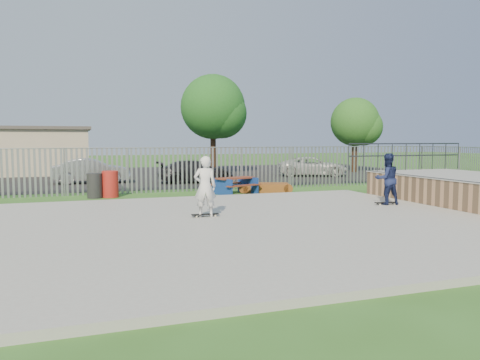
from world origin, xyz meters
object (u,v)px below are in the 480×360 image
object	(u,v)px
tree_mid	(213,107)
skater_navy	(387,179)
car_dark	(196,171)
picnic_table	(235,186)
trash_bin_red	(110,184)
trash_bin_grey	(95,186)
funbox	(265,188)
car_silver	(92,171)
skater_white	(205,186)
tree_right	(355,122)
car_white	(313,166)

from	to	relation	value
tree_mid	skater_navy	xyz separation A→B (m)	(1.21, -17.46, -3.52)
skater_navy	car_dark	bearing A→B (deg)	-64.29
picnic_table	trash_bin_red	size ratio (longest dim) A/B	1.95
trash_bin_grey	tree_mid	size ratio (longest dim) A/B	0.15
skater_navy	funbox	bearing A→B (deg)	-64.69
picnic_table	skater_navy	xyz separation A→B (m)	(3.52, -5.76, 0.65)
car_silver	tree_mid	world-z (taller)	tree_mid
tree_mid	skater_white	size ratio (longest dim) A/B	3.86
picnic_table	tree_right	bearing A→B (deg)	18.22
car_silver	car_white	xyz separation A→B (m)	(13.56, 0.50, -0.06)
funbox	trash_bin_grey	xyz separation A→B (m)	(-7.32, 0.26, 0.30)
car_silver	tree_right	distance (m)	18.59
funbox	tree_mid	distance (m)	12.23
trash_bin_grey	skater_white	size ratio (longest dim) A/B	0.57
picnic_table	car_dark	world-z (taller)	car_dark
picnic_table	trash_bin_red	world-z (taller)	trash_bin_red
trash_bin_red	car_dark	world-z (taller)	car_dark
tree_mid	skater_navy	distance (m)	17.85
trash_bin_red	car_silver	distance (m)	6.57
funbox	car_white	distance (m)	9.69
picnic_table	car_white	distance (m)	10.93
trash_bin_grey	skater_navy	bearing A→B (deg)	-34.12
trash_bin_red	skater_navy	bearing A→B (deg)	-36.13
tree_mid	skater_white	xyz separation A→B (m)	(-5.29, -17.88, -3.52)
picnic_table	skater_white	world-z (taller)	skater_white
tree_right	skater_navy	xyz separation A→B (m)	(-8.86, -15.77, -2.56)
car_silver	car_white	bearing A→B (deg)	-85.70
picnic_table	tree_right	world-z (taller)	tree_right
picnic_table	car_white	bearing A→B (deg)	23.67
tree_right	skater_white	bearing A→B (deg)	-133.49
trash_bin_red	skater_white	distance (m)	7.15
car_white	funbox	bearing A→B (deg)	159.43
car_dark	car_white	distance (m)	8.40
car_silver	tree_right	xyz separation A→B (m)	(18.14, 2.87, 2.90)
car_white	skater_navy	size ratio (longest dim) A/B	2.51
picnic_table	tree_mid	xyz separation A→B (m)	(2.31, 11.70, 4.17)
trash_bin_red	car_dark	xyz separation A→B (m)	(4.84, 5.05, 0.08)
skater_white	trash_bin_red	bearing A→B (deg)	-61.03
car_silver	tree_mid	xyz separation A→B (m)	(8.07, 4.56, 3.86)
tree_right	car_silver	bearing A→B (deg)	-171.01
picnic_table	tree_right	xyz separation A→B (m)	(12.39, 10.01, 3.21)
trash_bin_red	tree_right	distance (m)	20.17
car_white	tree_right	world-z (taller)	tree_right
car_silver	skater_navy	distance (m)	15.90
car_dark	picnic_table	bearing A→B (deg)	-175.32
trash_bin_red	trash_bin_grey	size ratio (longest dim) A/B	1.08
trash_bin_grey	car_silver	bearing A→B (deg)	89.56
car_dark	tree_mid	distance (m)	7.68
funbox	trash_bin_grey	world-z (taller)	trash_bin_grey
picnic_table	trash_bin_grey	xyz separation A→B (m)	(-5.80, 0.56, 0.13)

